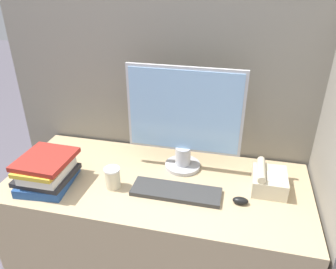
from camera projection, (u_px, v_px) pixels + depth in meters
cubicle_panel_rear at (173, 136)px, 1.85m from camera, size 1.84×0.04×1.59m
cubicle_panel_right at (327, 189)px, 1.42m from camera, size 0.04×0.70×1.59m
desk at (158, 237)px, 1.75m from camera, size 1.44×0.64×0.73m
monitor at (184, 120)px, 1.56m from camera, size 0.56×0.18×0.53m
keyboard at (176, 192)px, 1.49m from camera, size 0.41×0.13×0.02m
mouse at (240, 201)px, 1.42m from camera, size 0.07×0.04×0.03m
coffee_cup at (113, 178)px, 1.51m from camera, size 0.07×0.07×0.10m
book_stack at (47, 171)px, 1.52m from camera, size 0.24×0.29×0.15m
desk_telephone at (268, 180)px, 1.50m from camera, size 0.15×0.18×0.12m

